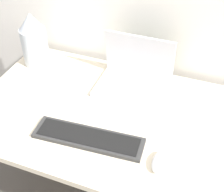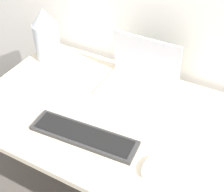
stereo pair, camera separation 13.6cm
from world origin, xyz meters
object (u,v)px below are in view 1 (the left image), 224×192
(mouse, at_px, (159,162))
(vase, at_px, (34,40))
(laptop, at_px, (134,77))
(keyboard, at_px, (88,138))

(mouse, relative_size, vase, 0.37)
(laptop, height_order, mouse, laptop)
(keyboard, relative_size, vase, 1.60)
(mouse, xyz_separation_m, vase, (-0.80, 0.44, 0.13))
(laptop, distance_m, keyboard, 0.42)
(laptop, xyz_separation_m, mouse, (0.24, -0.43, -0.04))
(keyboard, height_order, mouse, mouse)
(laptop, relative_size, vase, 1.18)
(laptop, bearing_deg, mouse, -61.19)
(laptop, height_order, keyboard, laptop)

